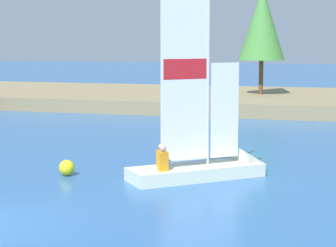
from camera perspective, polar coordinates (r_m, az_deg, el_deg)
name	(u,v)px	position (r m, az deg, el deg)	size (l,w,h in m)	color
shore_bank	(211,99)	(42.33, 3.94, 2.22)	(80.00, 13.31, 0.81)	#897A56
shoreline_tree_left	(262,24)	(41.48, 8.49, 8.91)	(2.98, 2.98, 6.91)	brown
sailboat	(217,162)	(20.51, 4.45, -3.47)	(4.61, 4.17, 6.84)	silver
channel_buoy	(67,168)	(20.85, -9.13, -3.97)	(0.52, 0.52, 0.52)	yellow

